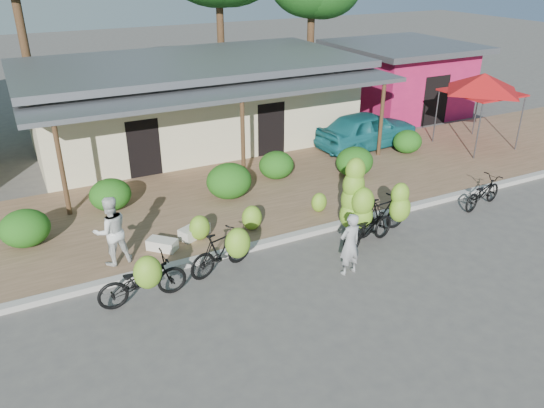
{
  "coord_description": "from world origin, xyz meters",
  "views": [
    {
      "loc": [
        -6.63,
        -9.01,
        7.03
      ],
      "look_at": [
        -1.03,
        1.98,
        1.2
      ],
      "focal_mm": 35.0,
      "sensor_mm": 36.0,
      "label": 1
    }
  ],
  "objects_px": {
    "sack_near": "(194,231)",
    "bystander": "(111,231)",
    "bike_far_left": "(143,279)",
    "bike_far_right": "(483,193)",
    "vendor": "(350,244)",
    "bike_right": "(386,212)",
    "red_canopy": "(483,83)",
    "sack_far": "(162,244)",
    "bike_left": "(224,250)",
    "bike_center": "(361,213)",
    "teal_van": "(367,130)"
  },
  "relations": [
    {
      "from": "bike_left",
      "to": "vendor",
      "type": "relative_size",
      "value": 1.19
    },
    {
      "from": "bystander",
      "to": "bike_center",
      "type": "bearing_deg",
      "value": 158.19
    },
    {
      "from": "bike_far_left",
      "to": "sack_far",
      "type": "height_order",
      "value": "bike_far_left"
    },
    {
      "from": "sack_far",
      "to": "bike_right",
      "type": "bearing_deg",
      "value": -17.68
    },
    {
      "from": "bike_far_right",
      "to": "bike_far_left",
      "type": "bearing_deg",
      "value": 77.9
    },
    {
      "from": "bike_far_left",
      "to": "bike_center",
      "type": "relative_size",
      "value": 0.86
    },
    {
      "from": "vendor",
      "to": "bystander",
      "type": "height_order",
      "value": "bystander"
    },
    {
      "from": "bike_left",
      "to": "red_canopy",
      "type": "bearing_deg",
      "value": -88.29
    },
    {
      "from": "red_canopy",
      "to": "bike_center",
      "type": "relative_size",
      "value": 1.5
    },
    {
      "from": "bike_right",
      "to": "sack_far",
      "type": "relative_size",
      "value": 2.51
    },
    {
      "from": "bike_far_right",
      "to": "sack_far",
      "type": "relative_size",
      "value": 2.52
    },
    {
      "from": "sack_near",
      "to": "teal_van",
      "type": "distance_m",
      "value": 9.33
    },
    {
      "from": "red_canopy",
      "to": "teal_van",
      "type": "height_order",
      "value": "red_canopy"
    },
    {
      "from": "bike_left",
      "to": "bystander",
      "type": "height_order",
      "value": "bystander"
    },
    {
      "from": "sack_far",
      "to": "bike_center",
      "type": "bearing_deg",
      "value": -20.43
    },
    {
      "from": "bike_far_left",
      "to": "bike_far_right",
      "type": "distance_m",
      "value": 10.47
    },
    {
      "from": "bike_left",
      "to": "bystander",
      "type": "xyz_separation_m",
      "value": [
        -2.31,
        1.47,
        0.37
      ]
    },
    {
      "from": "sack_far",
      "to": "vendor",
      "type": "bearing_deg",
      "value": -38.18
    },
    {
      "from": "bike_right",
      "to": "vendor",
      "type": "xyz_separation_m",
      "value": [
        -1.95,
        -1.13,
        0.09
      ]
    },
    {
      "from": "red_canopy",
      "to": "bystander",
      "type": "bearing_deg",
      "value": -170.28
    },
    {
      "from": "bike_right",
      "to": "sack_far",
      "type": "height_order",
      "value": "bike_right"
    },
    {
      "from": "teal_van",
      "to": "red_canopy",
      "type": "bearing_deg",
      "value": -119.67
    },
    {
      "from": "bike_center",
      "to": "teal_van",
      "type": "relative_size",
      "value": 0.54
    },
    {
      "from": "bike_right",
      "to": "sack_far",
      "type": "bearing_deg",
      "value": 67.15
    },
    {
      "from": "bike_right",
      "to": "bike_far_right",
      "type": "xyz_separation_m",
      "value": [
        3.8,
        0.13,
        -0.23
      ]
    },
    {
      "from": "bike_left",
      "to": "bike_center",
      "type": "bearing_deg",
      "value": -109.86
    },
    {
      "from": "bike_far_right",
      "to": "sack_near",
      "type": "height_order",
      "value": "bike_far_right"
    },
    {
      "from": "sack_near",
      "to": "bystander",
      "type": "xyz_separation_m",
      "value": [
        -2.2,
        -0.4,
        0.73
      ]
    },
    {
      "from": "bike_left",
      "to": "bike_right",
      "type": "distance_m",
      "value": 4.63
    },
    {
      "from": "sack_far",
      "to": "red_canopy",
      "type": "bearing_deg",
      "value": 10.15
    },
    {
      "from": "bike_right",
      "to": "sack_near",
      "type": "distance_m",
      "value": 5.2
    },
    {
      "from": "bike_far_right",
      "to": "vendor",
      "type": "distance_m",
      "value": 5.9
    },
    {
      "from": "bike_far_right",
      "to": "sack_near",
      "type": "bearing_deg",
      "value": 63.64
    },
    {
      "from": "red_canopy",
      "to": "teal_van",
      "type": "distance_m",
      "value": 4.66
    },
    {
      "from": "bystander",
      "to": "teal_van",
      "type": "relative_size",
      "value": 0.41
    },
    {
      "from": "bike_far_right",
      "to": "bike_left",
      "type": "bearing_deg",
      "value": 75.92
    },
    {
      "from": "red_canopy",
      "to": "bike_right",
      "type": "bearing_deg",
      "value": -151.28
    },
    {
      "from": "sack_far",
      "to": "bike_far_left",
      "type": "bearing_deg",
      "value": -116.72
    },
    {
      "from": "bike_center",
      "to": "teal_van",
      "type": "distance_m",
      "value": 7.5
    },
    {
      "from": "bike_far_left",
      "to": "vendor",
      "type": "relative_size",
      "value": 1.26
    },
    {
      "from": "red_canopy",
      "to": "bike_left",
      "type": "xyz_separation_m",
      "value": [
        -12.32,
        -3.98,
        -1.98
      ]
    },
    {
      "from": "sack_far",
      "to": "bystander",
      "type": "height_order",
      "value": "bystander"
    },
    {
      "from": "bike_left",
      "to": "vendor",
      "type": "distance_m",
      "value": 3.0
    },
    {
      "from": "sack_near",
      "to": "sack_far",
      "type": "distance_m",
      "value": 1.02
    },
    {
      "from": "red_canopy",
      "to": "bike_center",
      "type": "distance_m",
      "value": 9.66
    },
    {
      "from": "red_canopy",
      "to": "sack_far",
      "type": "bearing_deg",
      "value": -169.85
    },
    {
      "from": "bike_left",
      "to": "sack_far",
      "type": "height_order",
      "value": "bike_left"
    },
    {
      "from": "sack_near",
      "to": "bystander",
      "type": "bearing_deg",
      "value": -169.8
    },
    {
      "from": "red_canopy",
      "to": "vendor",
      "type": "xyz_separation_m",
      "value": [
        -9.65,
        -5.35,
        -1.82
      ]
    },
    {
      "from": "vendor",
      "to": "bystander",
      "type": "relative_size",
      "value": 0.9
    }
  ]
}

